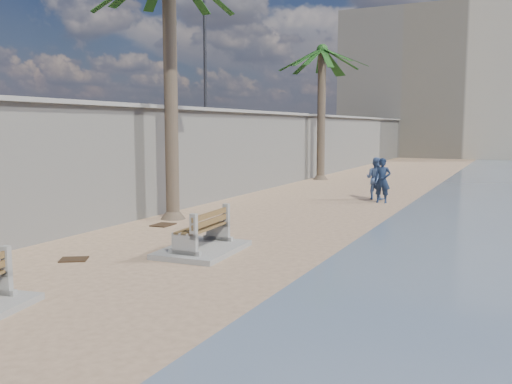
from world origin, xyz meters
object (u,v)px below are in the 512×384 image
(person_b, at_px, (376,176))
(bench_far, at_px, (202,235))
(palm_back, at_px, (322,52))
(person_a, at_px, (382,177))

(person_b, bearing_deg, bench_far, 96.51)
(palm_back, xyz_separation_m, person_a, (5.24, -7.71, -5.92))
(palm_back, bearing_deg, bench_far, -79.03)
(palm_back, xyz_separation_m, person_b, (4.77, -6.85, -5.97))
(palm_back, distance_m, person_b, 10.26)
(person_a, bearing_deg, palm_back, 120.84)
(person_a, height_order, person_b, person_a)
(palm_back, distance_m, person_a, 11.04)
(bench_far, relative_size, person_a, 1.20)
(person_b, bearing_deg, palm_back, -41.77)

